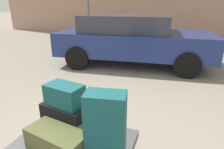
# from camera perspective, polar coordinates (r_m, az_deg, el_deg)

# --- Properties ---
(luggage_cart) EXTENTS (1.24, 0.81, 0.34)m
(luggage_cart) POSITION_cam_1_polar(r_m,az_deg,el_deg) (2.39, -10.33, -19.13)
(luggage_cart) COLOR #4C4C51
(luggage_cart) RESTS_ON ground_plane
(duffel_bag_black_rear_right) EXTENTS (0.57, 0.37, 0.35)m
(duffel_bag_black_rear_right) POSITION_cam_1_polar(r_m,az_deg,el_deg) (2.39, -12.78, -12.00)
(duffel_bag_black_rear_right) COLOR black
(duffel_bag_black_rear_right) RESTS_ON luggage_cart
(suitcase_olive_front_left) EXTENTS (0.69, 0.48, 0.23)m
(suitcase_olive_front_left) POSITION_cam_1_polar(r_m,az_deg,el_deg) (2.19, -14.73, -17.31)
(suitcase_olive_front_left) COLOR #4C5128
(suitcase_olive_front_left) RESTS_ON luggage_cart
(suitcase_teal_rear_left) EXTENTS (0.40, 0.29, 0.68)m
(suitcase_teal_rear_left) POSITION_cam_1_polar(r_m,az_deg,el_deg) (1.91, -1.84, -14.53)
(suitcase_teal_rear_left) COLOR #144C51
(suitcase_teal_rear_left) RESTS_ON luggage_cart
(duffel_bag_teal_topmost_pile) EXTENTS (0.44, 0.31, 0.23)m
(duffel_bag_teal_topmost_pile) POSITION_cam_1_polar(r_m,az_deg,el_deg) (2.25, -13.35, -5.65)
(duffel_bag_teal_topmost_pile) COLOR #144C51
(duffel_bag_teal_topmost_pile) RESTS_ON duffel_bag_black_rear_right
(parked_car) EXTENTS (4.48, 2.30, 1.42)m
(parked_car) POSITION_cam_1_polar(r_m,az_deg,el_deg) (5.91, 5.70, 10.14)
(parked_car) COLOR navy
(parked_car) RESTS_ON ground_plane
(no_parking_sign) EXTENTS (0.50, 0.07, 2.48)m
(no_parking_sign) POSITION_cam_1_polar(r_m,az_deg,el_deg) (7.04, -6.77, 17.98)
(no_parking_sign) COLOR slate
(no_parking_sign) RESTS_ON ground_plane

